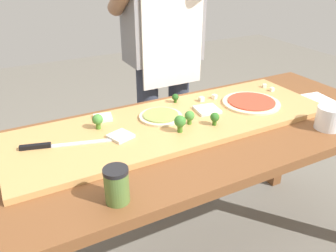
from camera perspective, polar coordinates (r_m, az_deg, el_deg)
prep_table at (r=1.48m, az=3.78°, el=-4.14°), size 1.89×0.74×0.77m
cutting_board at (r=1.46m, az=1.19°, el=0.53°), size 1.39×0.45×0.02m
chefs_knife at (r=1.33m, az=-18.46°, el=-3.02°), size 0.32×0.11×0.02m
pizza_whole_pesto_green at (r=1.48m, az=-1.20°, el=1.65°), size 0.19×0.19×0.02m
pizza_whole_tomato_red at (r=1.66m, az=13.61°, el=3.82°), size 0.27×0.27×0.02m
pizza_slice_near_left at (r=1.33m, az=-7.84°, el=-1.66°), size 0.10×0.10×0.01m
pizza_slice_far_right at (r=1.55m, az=6.49°, el=2.71°), size 0.11×0.11×0.01m
pizza_slice_center at (r=1.49m, az=-10.71°, el=1.37°), size 0.09×0.09×0.01m
broccoli_floret_back_right at (r=1.62m, az=1.22°, el=4.75°), size 0.03×0.03×0.04m
broccoli_floret_front_mid at (r=1.42m, az=7.75°, el=1.37°), size 0.04×0.04×0.05m
broccoli_floret_center_left at (r=1.35m, az=2.01°, el=0.65°), size 0.05×0.05×0.07m
broccoli_floret_center_right at (r=1.41m, az=3.50°, el=1.60°), size 0.04×0.04×0.06m
broccoli_floret_front_left at (r=1.40m, az=-11.55°, el=0.96°), size 0.04×0.04×0.06m
cheese_crumble_a at (r=1.65m, az=5.57°, el=4.44°), size 0.02×0.02×0.02m
cheese_crumble_b at (r=1.84m, az=16.84°, el=5.83°), size 0.02×0.02×0.02m
cheese_crumble_c at (r=1.69m, az=7.71°, el=4.84°), size 0.02×0.02×0.02m
cheese_crumble_d at (r=1.88m, az=15.68°, el=6.42°), size 0.02×0.02×0.02m
flour_cup at (r=1.57m, az=25.06°, el=1.02°), size 0.11×0.11×0.10m
sauce_jar at (r=1.03m, az=-8.49°, el=-9.66°), size 0.07×0.07×0.11m
recipe_note at (r=1.89m, az=23.64°, el=4.16°), size 0.14×0.17×0.00m
cook_center at (r=1.88m, az=-0.68°, el=13.66°), size 0.54×0.39×1.67m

